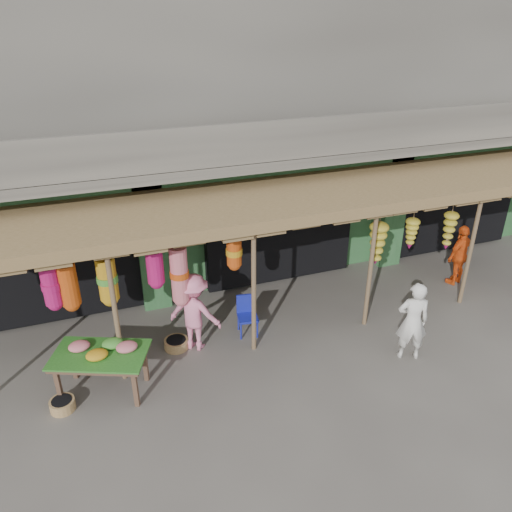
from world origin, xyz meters
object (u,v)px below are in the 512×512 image
object	(u,v)px
person_front	(413,321)
person_vendor	(460,255)
blue_chair	(247,313)
person_shopper	(194,312)
flower_table	(101,355)

from	to	relation	value
person_front	person_vendor	world-z (taller)	person_front
person_vendor	blue_chair	bearing A→B (deg)	-14.23
blue_chair	person_front	world-z (taller)	person_front
person_vendor	person_shopper	distance (m)	6.56
flower_table	person_front	world-z (taller)	person_front
blue_chair	person_front	size ratio (longest dim) A/B	0.51
person_front	person_shopper	xyz separation A→B (m)	(-3.74, 1.70, -0.00)
blue_chair	person_shopper	size ratio (longest dim) A/B	0.51
flower_table	person_shopper	distance (m)	1.91
person_front	blue_chair	bearing A→B (deg)	-13.42
flower_table	blue_chair	xyz separation A→B (m)	(2.90, 0.81, -0.30)
person_shopper	person_front	bearing A→B (deg)	-168.23
person_vendor	person_shopper	bearing A→B (deg)	-13.34
flower_table	person_shopper	world-z (taller)	person_shopper
blue_chair	person_shopper	distance (m)	1.18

